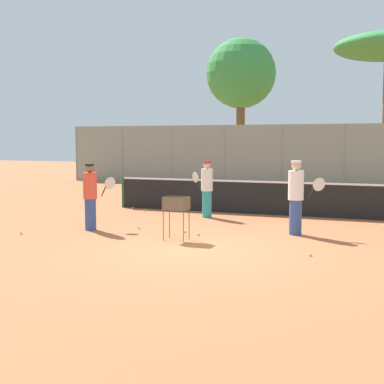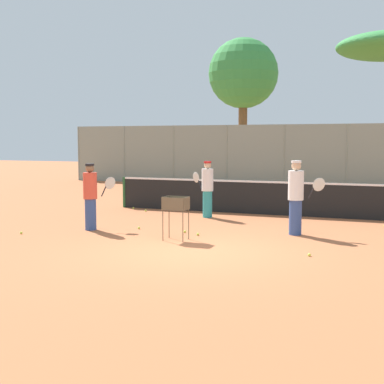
# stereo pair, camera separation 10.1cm
# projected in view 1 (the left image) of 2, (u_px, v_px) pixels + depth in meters

# --- Properties ---
(ground_plane) EXTENTS (80.00, 80.00, 0.00)m
(ground_plane) POSITION_uv_depth(u_px,v_px,m) (194.00, 252.00, 11.30)
(ground_plane) COLOR #B7663D
(tennis_net) EXTENTS (10.14, 0.10, 1.07)m
(tennis_net) POSITION_uv_depth(u_px,v_px,m) (263.00, 197.00, 16.95)
(tennis_net) COLOR #26592D
(tennis_net) RESTS_ON ground_plane
(back_fence) EXTENTS (27.51, 0.08, 3.15)m
(back_fence) POSITION_uv_depth(u_px,v_px,m) (313.00, 156.00, 26.45)
(back_fence) COLOR gray
(back_fence) RESTS_ON ground_plane
(tree_2) EXTENTS (4.36, 4.36, 8.70)m
(tree_2) POSITION_uv_depth(u_px,v_px,m) (241.00, 74.00, 33.37)
(tree_2) COLOR brown
(tree_2) RESTS_ON ground_plane
(player_white_outfit) EXTENTS (0.83, 0.54, 1.72)m
(player_white_outfit) POSITION_uv_depth(u_px,v_px,m) (207.00, 188.00, 16.29)
(player_white_outfit) COLOR teal
(player_white_outfit) RESTS_ON ground_plane
(player_red_cap) EXTENTS (0.95, 0.38, 1.85)m
(player_red_cap) POSITION_uv_depth(u_px,v_px,m) (296.00, 196.00, 13.28)
(player_red_cap) COLOR #334C8C
(player_red_cap) RESTS_ON ground_plane
(player_yellow_shirt) EXTENTS (0.70, 0.73, 1.75)m
(player_yellow_shirt) POSITION_uv_depth(u_px,v_px,m) (90.00, 196.00, 13.98)
(player_yellow_shirt) COLOR #334C8C
(player_yellow_shirt) RESTS_ON ground_plane
(ball_cart) EXTENTS (0.56, 0.41, 1.03)m
(ball_cart) POSITION_uv_depth(u_px,v_px,m) (176.00, 207.00, 12.59)
(ball_cart) COLOR brown
(ball_cart) RESTS_ON ground_plane
(tennis_ball_0) EXTENTS (0.07, 0.07, 0.07)m
(tennis_ball_0) POSITION_uv_depth(u_px,v_px,m) (185.00, 232.00, 13.63)
(tennis_ball_0) COLOR #D1E54C
(tennis_ball_0) RESTS_ON ground_plane
(tennis_ball_1) EXTENTS (0.07, 0.07, 0.07)m
(tennis_ball_1) POSITION_uv_depth(u_px,v_px,m) (310.00, 255.00, 10.88)
(tennis_ball_1) COLOR #D1E54C
(tennis_ball_1) RESTS_ON ground_plane
(tennis_ball_2) EXTENTS (0.07, 0.07, 0.07)m
(tennis_ball_2) POSITION_uv_depth(u_px,v_px,m) (198.00, 234.00, 13.25)
(tennis_ball_2) COLOR #D1E54C
(tennis_ball_2) RESTS_ON ground_plane
(tennis_ball_3) EXTENTS (0.07, 0.07, 0.07)m
(tennis_ball_3) POSITION_uv_depth(u_px,v_px,m) (132.00, 208.00, 18.31)
(tennis_ball_3) COLOR #D1E54C
(tennis_ball_3) RESTS_ON ground_plane
(tennis_ball_4) EXTENTS (0.07, 0.07, 0.07)m
(tennis_ball_4) POSITION_uv_depth(u_px,v_px,m) (145.00, 211.00, 17.68)
(tennis_ball_4) COLOR #D1E54C
(tennis_ball_4) RESTS_ON ground_plane
(tennis_ball_5) EXTENTS (0.07, 0.07, 0.07)m
(tennis_ball_5) POSITION_uv_depth(u_px,v_px,m) (384.00, 226.00, 14.56)
(tennis_ball_5) COLOR #D1E54C
(tennis_ball_5) RESTS_ON ground_plane
(tennis_ball_6) EXTENTS (0.07, 0.07, 0.07)m
(tennis_ball_6) POSITION_uv_depth(u_px,v_px,m) (289.00, 231.00, 13.63)
(tennis_ball_6) COLOR #D1E54C
(tennis_ball_6) RESTS_ON ground_plane
(tennis_ball_7) EXTENTS (0.07, 0.07, 0.07)m
(tennis_ball_7) POSITION_uv_depth(u_px,v_px,m) (21.00, 233.00, 13.41)
(tennis_ball_7) COLOR #D1E54C
(tennis_ball_7) RESTS_ON ground_plane
(tennis_ball_8) EXTENTS (0.07, 0.07, 0.07)m
(tennis_ball_8) POSITION_uv_depth(u_px,v_px,m) (139.00, 228.00, 14.19)
(tennis_ball_8) COLOR #D1E54C
(tennis_ball_8) RESTS_ON ground_plane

